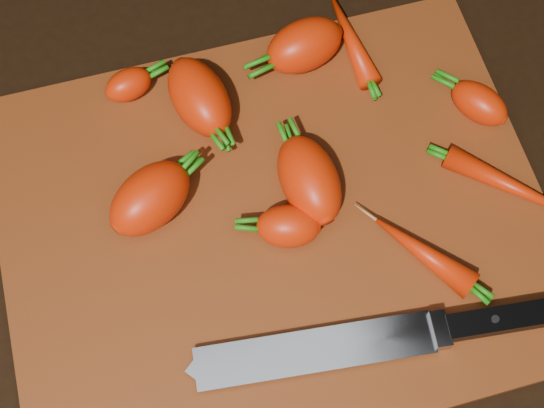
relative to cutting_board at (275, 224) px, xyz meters
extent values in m
cube|color=black|center=(0.00, 0.00, -0.01)|extent=(2.00, 2.00, 0.01)
cube|color=brown|center=(0.00, 0.00, 0.00)|extent=(0.50, 0.40, 0.01)
ellipsoid|color=red|center=(-0.11, 0.04, 0.03)|extent=(0.10, 0.09, 0.05)
ellipsoid|color=red|center=(0.01, -0.02, 0.03)|extent=(0.07, 0.05, 0.04)
ellipsoid|color=red|center=(-0.04, 0.13, 0.03)|extent=(0.07, 0.10, 0.05)
ellipsoid|color=red|center=(0.04, 0.02, 0.03)|extent=(0.06, 0.09, 0.05)
ellipsoid|color=red|center=(0.07, 0.16, 0.03)|extent=(0.09, 0.07, 0.05)
ellipsoid|color=red|center=(-0.10, 0.17, 0.02)|extent=(0.05, 0.04, 0.03)
ellipsoid|color=red|center=(0.22, 0.06, 0.02)|extent=(0.06, 0.07, 0.04)
ellipsoid|color=red|center=(0.12, 0.17, 0.02)|extent=(0.03, 0.11, 0.02)
ellipsoid|color=red|center=(0.22, -0.03, 0.02)|extent=(0.11, 0.11, 0.02)
ellipsoid|color=red|center=(0.12, -0.07, 0.02)|extent=(0.08, 0.10, 0.03)
cube|color=gray|center=(-0.10, -0.12, 0.01)|extent=(0.21, 0.06, 0.00)
cube|color=gray|center=(0.01, -0.13, 0.01)|extent=(0.02, 0.03, 0.02)
cube|color=black|center=(0.07, -0.13, 0.01)|extent=(0.12, 0.03, 0.02)
cylinder|color=#B2B2B7|center=(0.05, -0.13, 0.02)|extent=(0.01, 0.01, 0.00)
camera|label=1|loc=(-0.07, -0.25, 0.65)|focal=50.00mm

